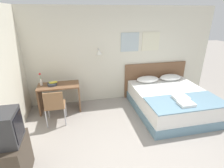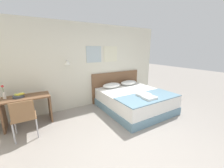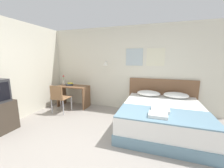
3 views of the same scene
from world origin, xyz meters
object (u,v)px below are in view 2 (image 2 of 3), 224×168
fruit_bowl (19,96)px  desk (27,105)px  desk_chair (24,116)px  headboard (116,86)px  pillow_right (129,83)px  throw_blanket (149,97)px  folded_towel_mid_bed (150,98)px  bed (134,100)px  pillow_left (112,85)px  flower_vase (4,94)px  folded_towel_near_foot (143,94)px

fruit_bowl → desk: bearing=-3.0°
desk_chair → headboard: bearing=18.7°
desk → pillow_right: bearing=1.4°
pillow_right → throw_blanket: bearing=-105.1°
folded_towel_mid_bed → headboard: bearing=86.6°
bed → pillow_right: size_ratio=3.10×
bed → desk_chair: bearing=179.1°
bed → pillow_left: bearing=115.4°
pillow_right → flower_vase: bearing=-179.9°
fruit_bowl → pillow_right: bearing=1.2°
pillow_right → flower_vase: size_ratio=1.97×
pillow_left → flower_vase: 2.94m
throw_blanket → desk_chair: desk_chair is taller
pillow_right → desk: (-3.25, -0.08, -0.15)m
desk_chair → flower_vase: flower_vase is taller
bed → desk: bearing=166.4°
throw_blanket → desk_chair: (-2.95, 0.64, -0.06)m
pillow_left → folded_towel_mid_bed: 1.53m
bed → desk: 2.97m
folded_towel_mid_bed → fruit_bowl: fruit_bowl is taller
desk → pillow_left: bearing=1.8°
throw_blanket → folded_towel_near_foot: 0.16m
pillow_left → pillow_right: (0.74, 0.00, 0.00)m
headboard → pillow_right: size_ratio=2.98×
bed → throw_blanket: throw_blanket is taller
pillow_left → desk: size_ratio=0.63×
folded_towel_near_foot → desk: desk is taller
headboard → folded_towel_near_foot: (-0.06, -1.50, 0.10)m
pillow_right → headboard: bearing=143.7°
bed → flower_vase: size_ratio=6.10×
desk_chair → folded_towel_near_foot: bearing=-9.8°
pillow_right → fruit_bowl: 3.40m
folded_towel_mid_bed → desk: size_ratio=0.32×
folded_towel_mid_bed → desk_chair: desk_chair is taller
fruit_bowl → desk_chair: bearing=-83.4°
pillow_left → fruit_bowl: bearing=-178.4°
pillow_left → folded_towel_near_foot: bearing=-75.9°
folded_towel_mid_bed → desk_chair: 2.95m
bed → headboard: size_ratio=1.04×
folded_towel_near_foot → desk_chair: size_ratio=0.40×
folded_towel_mid_bed → pillow_left: bearing=99.8°
pillow_right → throw_blanket: (-0.37, -1.37, -0.07)m
throw_blanket → folded_towel_mid_bed: (-0.11, -0.14, 0.04)m
pillow_left → desk_chair: (-2.58, -0.73, -0.13)m
headboard → pillow_right: 0.48m
pillow_left → throw_blanket: size_ratio=0.37×
headboard → folded_towel_near_foot: 1.50m
folded_towel_near_foot → throw_blanket: bearing=-67.3°
pillow_right → folded_towel_near_foot: (-0.43, -1.23, -0.03)m
folded_towel_mid_bed → bed: bearing=81.7°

